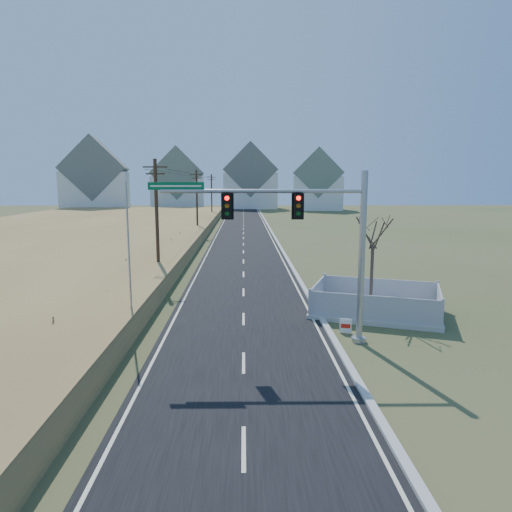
% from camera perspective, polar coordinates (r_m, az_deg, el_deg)
% --- Properties ---
extents(ground, '(260.00, 260.00, 0.00)m').
position_cam_1_polar(ground, '(20.79, -1.56, -11.24)').
color(ground, '#424E26').
rests_on(ground, ground).
extents(road, '(8.00, 180.00, 0.06)m').
position_cam_1_polar(road, '(69.86, -1.58, 3.20)').
color(road, black).
rests_on(road, ground).
extents(curb, '(0.30, 180.00, 0.18)m').
position_cam_1_polar(curb, '(69.98, 1.82, 3.26)').
color(curb, '#B2AFA8').
rests_on(curb, ground).
extents(reed_marsh, '(38.00, 110.00, 1.30)m').
position_cam_1_polar(reed_marsh, '(64.49, -23.45, 2.51)').
color(reed_marsh, tan).
rests_on(reed_marsh, ground).
extents(utility_pole_near, '(1.80, 0.26, 9.00)m').
position_cam_1_polar(utility_pole_near, '(35.19, -12.29, 4.76)').
color(utility_pole_near, '#422D1E').
rests_on(utility_pole_near, ground).
extents(utility_pole_mid, '(1.80, 0.26, 9.00)m').
position_cam_1_polar(utility_pole_mid, '(64.87, -7.39, 6.80)').
color(utility_pole_mid, '#422D1E').
rests_on(utility_pole_mid, ground).
extents(utility_pole_far, '(1.80, 0.26, 9.00)m').
position_cam_1_polar(utility_pole_far, '(94.75, -5.57, 7.54)').
color(utility_pole_far, '#422D1E').
rests_on(utility_pole_far, ground).
extents(condo_nw, '(17.69, 13.38, 19.05)m').
position_cam_1_polar(condo_nw, '(125.39, -19.46, 8.83)').
color(condo_nw, white).
rests_on(condo_nw, ground).
extents(condo_nnw, '(14.93, 11.17, 17.03)m').
position_cam_1_polar(condo_nnw, '(128.76, -9.74, 8.86)').
color(condo_nnw, white).
rests_on(condo_nnw, ground).
extents(condo_n, '(15.27, 10.20, 18.54)m').
position_cam_1_polar(condo_n, '(131.50, -0.72, 9.29)').
color(condo_n, white).
rests_on(condo_n, ground).
extents(condo_ne, '(14.12, 10.51, 16.52)m').
position_cam_1_polar(condo_ne, '(125.10, 7.71, 8.86)').
color(condo_ne, white).
rests_on(condo_ne, ground).
extents(traffic_signal_mast, '(9.76, 0.67, 7.77)m').
position_cam_1_polar(traffic_signal_mast, '(20.42, 7.96, 1.95)').
color(traffic_signal_mast, '#9EA0A5').
rests_on(traffic_signal_mast, ground).
extents(fence_enclosure, '(8.05, 6.75, 1.58)m').
position_cam_1_polar(fence_enclosure, '(26.42, 14.72, -6.40)').
color(fence_enclosure, '#B7B5AD').
rests_on(fence_enclosure, ground).
extents(open_sign, '(0.56, 0.21, 0.71)m').
position_cam_1_polar(open_sign, '(22.78, 11.14, -8.57)').
color(open_sign, white).
rests_on(open_sign, ground).
extents(flagpole, '(0.33, 0.33, 7.29)m').
position_cam_1_polar(flagpole, '(22.88, -15.50, -2.11)').
color(flagpole, '#B7B5AD').
rests_on(flagpole, ground).
extents(bare_tree, '(2.22, 2.22, 5.87)m').
position_cam_1_polar(bare_tree, '(25.30, 14.47, 3.16)').
color(bare_tree, '#4C3F33').
rests_on(bare_tree, ground).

